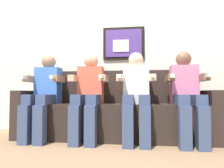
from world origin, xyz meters
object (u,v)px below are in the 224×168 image
object	(u,v)px
couch	(114,114)
person_rightmost	(186,92)
person_right_center	(136,92)
person_leftmost	(44,92)
person_left_center	(89,92)

from	to	relation	value
couch	person_rightmost	world-z (taller)	person_rightmost
person_right_center	person_rightmost	world-z (taller)	same
couch	person_rightmost	xyz separation A→B (m)	(0.89, -0.17, 0.29)
person_leftmost	person_left_center	bearing A→B (deg)	0.05
couch	person_right_center	world-z (taller)	person_right_center
person_right_center	person_left_center	bearing A→B (deg)	179.95
person_rightmost	person_leftmost	bearing A→B (deg)	180.00
couch	person_leftmost	xyz separation A→B (m)	(-0.89, -0.17, 0.29)
person_left_center	person_right_center	bearing A→B (deg)	-0.05
person_right_center	person_rightmost	distance (m)	0.59
couch	person_rightmost	size ratio (longest dim) A/B	2.26
couch	person_left_center	size ratio (longest dim) A/B	2.26
person_leftmost	person_left_center	world-z (taller)	same
person_leftmost	person_right_center	bearing A→B (deg)	0.00
couch	person_right_center	size ratio (longest dim) A/B	2.26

